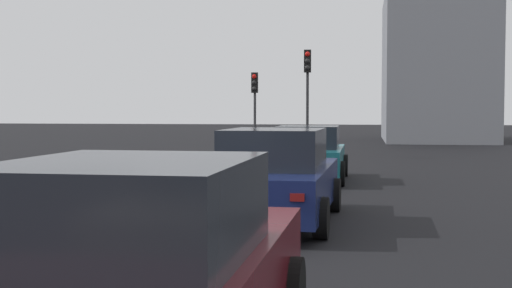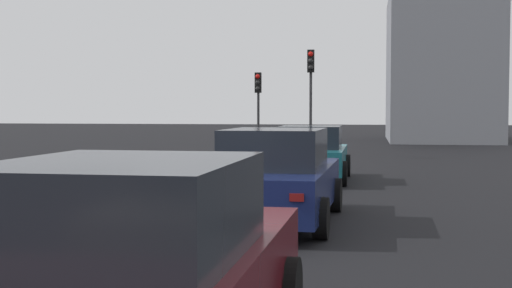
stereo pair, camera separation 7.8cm
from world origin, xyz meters
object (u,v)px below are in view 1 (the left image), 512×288
Objects in this scene: car_teal_lead at (309,154)px; car_maroon_third at (139,278)px; traffic_light_near_right at (255,95)px; car_navy_second at (276,178)px; traffic_light_near_left at (307,81)px.

car_maroon_third is at bearing 179.99° from car_teal_lead.
car_maroon_third is 25.89m from traffic_light_near_right.
car_navy_second is 1.29× the size of traffic_light_near_right.
car_maroon_third is (-14.09, 0.06, 0.05)m from car_teal_lead.
car_navy_second is 1.07× the size of traffic_light_near_left.
car_maroon_third is 1.27× the size of traffic_light_near_right.
traffic_light_near_left is (8.85, 0.76, 2.38)m from car_teal_lead.
traffic_light_near_left is 3.75m from traffic_light_near_right.
car_teal_lead is 9.19m from traffic_light_near_left.
traffic_light_near_right reaches higher than car_teal_lead.
car_teal_lead is at bearing 0.49° from car_maroon_third.
car_teal_lead is 0.91× the size of car_maroon_third.
traffic_light_near_left reaches higher than car_navy_second.
car_teal_lead is at bearing 2.38° from traffic_light_near_left.
traffic_light_near_left reaches higher than traffic_light_near_right.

